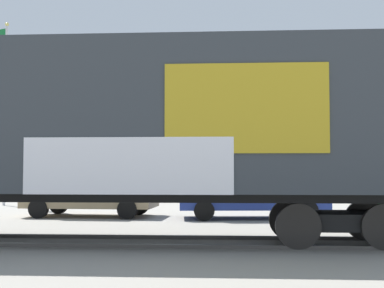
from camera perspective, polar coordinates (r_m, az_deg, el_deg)
The scene contains 7 objects.
ground_plane at distance 11.64m, azimuth -7.63°, elevation -10.70°, with size 260.00×260.00×0.00m, color gray.
track at distance 11.99m, azimuth -14.41°, elevation -10.22°, with size 60.02×3.14×0.08m.
freight_car at distance 11.56m, azimuth -7.21°, elevation 2.19°, with size 14.19×3.20×4.49m.
flagpole at distance 25.35m, azimuth -20.18°, elevation 5.85°, with size 1.40×0.78×8.32m.
hillside at distance 76.17m, azimuth 0.98°, elevation -0.75°, with size 156.48×29.52×13.14m.
parked_car_tan at distance 18.22m, azimuth -11.18°, elevation -5.18°, with size 4.53×2.28×1.68m.
parked_car_blue at distance 17.28m, azimuth 6.27°, elevation -5.28°, with size 4.89×2.21×1.67m.
Camera 1 is at (2.01, -11.36, 1.60)m, focal length 48.59 mm.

